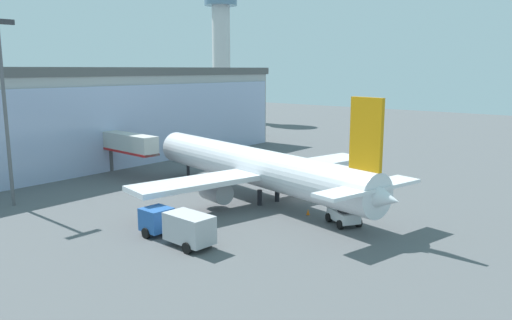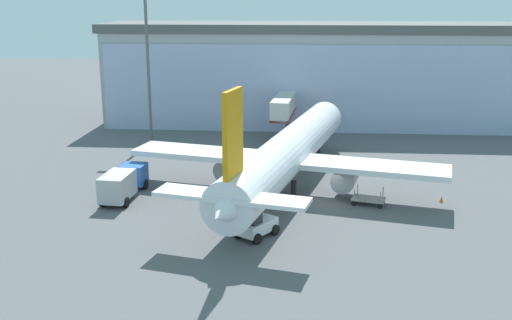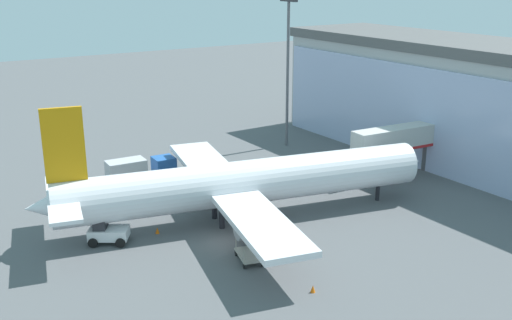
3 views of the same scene
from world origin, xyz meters
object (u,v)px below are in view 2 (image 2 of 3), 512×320
catering_truck (123,182)px  safety_cone_wingtip (441,199)px  jet_bridge (284,106)px  baggage_cart (368,199)px  safety_cone_nose (267,214)px  airplane (287,153)px  apron_light_mast (148,53)px  pushback_tug (255,225)px

catering_truck → safety_cone_wingtip: 28.31m
jet_bridge → catering_truck: 28.18m
jet_bridge → baggage_cart: (8.68, -24.41, -3.67)m
safety_cone_nose → airplane: bearing=80.4°
catering_truck → airplane: bearing=-72.4°
baggage_cart → safety_cone_wingtip: size_ratio=5.66×
baggage_cart → safety_cone_nose: 9.45m
apron_light_mast → catering_truck: bearing=-81.2°
airplane → catering_truck: airplane is taller
jet_bridge → apron_light_mast: (-16.40, -3.31, 6.84)m
catering_truck → safety_cone_nose: bearing=-102.9°
airplane → pushback_tug: bearing=-176.5°
baggage_cart → pushback_tug: size_ratio=0.84×
jet_bridge → pushback_tug: jet_bridge is taller
safety_cone_wingtip → apron_light_mast: bearing=147.9°
apron_light_mast → baggage_cart: size_ratio=5.96×
jet_bridge → pushback_tug: size_ratio=3.06×
apron_light_mast → baggage_cart: bearing=-40.1°
apron_light_mast → safety_cone_nose: size_ratio=33.70×
pushback_tug → safety_cone_wingtip: size_ratio=6.76×
safety_cone_nose → apron_light_mast: bearing=123.4°
jet_bridge → safety_cone_wingtip: (15.16, -23.10, -3.90)m
pushback_tug → jet_bridge: bearing=31.3°
jet_bridge → pushback_tug: (-0.37, -32.62, -3.20)m
baggage_cart → safety_cone_wingtip: (6.47, 1.32, -0.23)m
airplane → safety_cone_wingtip: (13.75, -2.22, -3.24)m
airplane → baggage_cart: 8.63m
pushback_tug → baggage_cart: bearing=-15.9°
safety_cone_nose → jet_bridge: bearing=90.3°
catering_truck → jet_bridge: bearing=-25.4°
jet_bridge → baggage_cart: size_ratio=3.65×
pushback_tug → safety_cone_nose: 4.29m
airplane → safety_cone_nose: bearing=-177.5°
apron_light_mast → catering_truck: 23.76m
apron_light_mast → airplane: (17.80, -17.57, -7.50)m
apron_light_mast → safety_cone_wingtip: apron_light_mast is taller
baggage_cart → jet_bridge: bearing=-55.9°
safety_cone_nose → catering_truck: bearing=164.7°
apron_light_mast → pushback_tug: 34.88m
apron_light_mast → pushback_tug: apron_light_mast is taller
pushback_tug → safety_cone_wingtip: 18.22m
airplane → safety_cone_wingtip: 14.30m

